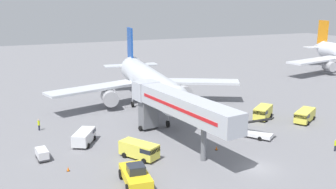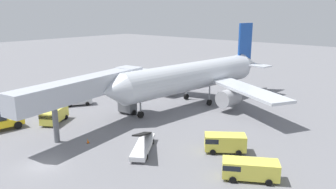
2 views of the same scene
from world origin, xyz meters
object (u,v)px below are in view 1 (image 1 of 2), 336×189
at_px(jet_bridge, 176,105).
at_px(service_van_outer_right, 305,115).
at_px(pushback_tug, 136,175).
at_px(safety_cone_bravo, 216,148).
at_px(service_van_far_left, 84,136).
at_px(ground_crew_worker_midground, 335,145).
at_px(safety_cone_alpha, 68,169).
at_px(service_van_far_right, 140,150).
at_px(baggage_cart_near_center, 42,154).
at_px(belt_loader_truck, 247,131).
at_px(airplane_at_gate, 147,81).
at_px(ground_crew_worker_foreground, 39,125).
at_px(service_van_rear_left, 263,112).

bearing_deg(jet_bridge, service_van_outer_right, 1.81).
bearing_deg(pushback_tug, safety_cone_bravo, 20.81).
distance_m(service_van_far_left, ground_crew_worker_midground, 34.22).
bearing_deg(jet_bridge, safety_cone_alpha, -170.31).
xyz_separation_m(service_van_far_right, baggage_cart_near_center, (-11.46, 4.61, -0.41)).
relative_size(pushback_tug, ground_crew_worker_midground, 3.59).
xyz_separation_m(service_van_far_left, safety_cone_bravo, (15.74, -9.63, -0.79)).
height_order(belt_loader_truck, service_van_far_left, belt_loader_truck).
height_order(airplane_at_gate, belt_loader_truck, airplane_at_gate).
bearing_deg(safety_cone_bravo, pushback_tug, -159.19).
relative_size(airplane_at_gate, service_van_outer_right, 6.69).
height_order(jet_bridge, safety_cone_alpha, jet_bridge).
xyz_separation_m(pushback_tug, safety_cone_bravo, (13.25, 5.04, -0.85)).
distance_m(baggage_cart_near_center, safety_cone_alpha, 5.34).
distance_m(belt_loader_truck, baggage_cart_near_center, 28.97).
bearing_deg(airplane_at_gate, service_van_far_right, -113.24).
height_order(service_van_outer_right, safety_cone_alpha, service_van_outer_right).
height_order(jet_bridge, baggage_cart_near_center, jet_bridge).
xyz_separation_m(jet_bridge, belt_loader_truck, (11.18, -1.16, -4.97)).
bearing_deg(service_van_far_right, ground_crew_worker_foreground, 122.66).
height_order(ground_crew_worker_foreground, safety_cone_bravo, ground_crew_worker_foreground).
relative_size(service_van_rear_left, ground_crew_worker_foreground, 2.85).
bearing_deg(baggage_cart_near_center, safety_cone_bravo, -15.76).
relative_size(airplane_at_gate, belt_loader_truck, 5.41).
distance_m(jet_bridge, safety_cone_alpha, 16.37).
height_order(pushback_tug, safety_cone_alpha, pushback_tug).
bearing_deg(baggage_cart_near_center, service_van_far_right, -21.93).
bearing_deg(service_van_outer_right, pushback_tug, -163.45).
relative_size(ground_crew_worker_foreground, safety_cone_alpha, 3.18).
relative_size(airplane_at_gate, pushback_tug, 6.43).
relative_size(belt_loader_truck, ground_crew_worker_midground, 4.27).
distance_m(baggage_cart_near_center, ground_crew_worker_midground, 38.36).
xyz_separation_m(ground_crew_worker_midground, safety_cone_alpha, (-33.73, 8.16, -0.61)).
xyz_separation_m(pushback_tug, ground_crew_worker_midground, (27.56, -1.71, -0.24)).
distance_m(airplane_at_gate, safety_cone_alpha, 29.77).
xyz_separation_m(service_van_outer_right, service_van_far_left, (-35.45, 4.88, -0.07)).
distance_m(airplane_at_gate, service_van_far_left, 21.21).
relative_size(airplane_at_gate, ground_crew_worker_foreground, 21.60).
height_order(service_van_rear_left, ground_crew_worker_midground, service_van_rear_left).
xyz_separation_m(belt_loader_truck, service_van_far_left, (-22.70, 6.80, 0.29)).
height_order(pushback_tug, service_van_outer_right, pushback_tug).
relative_size(service_van_rear_left, safety_cone_alpha, 9.07).
relative_size(jet_bridge, service_van_far_right, 4.07).
height_order(pushback_tug, service_van_far_right, pushback_tug).
relative_size(ground_crew_worker_midground, safety_cone_bravo, 2.98).
distance_m(belt_loader_truck, safety_cone_bravo, 7.54).
bearing_deg(safety_cone_alpha, ground_crew_worker_foreground, 95.31).
distance_m(pushback_tug, service_van_far_right, 7.19).
relative_size(baggage_cart_near_center, ground_crew_worker_midground, 1.62).
height_order(jet_bridge, ground_crew_worker_foreground, jet_bridge).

